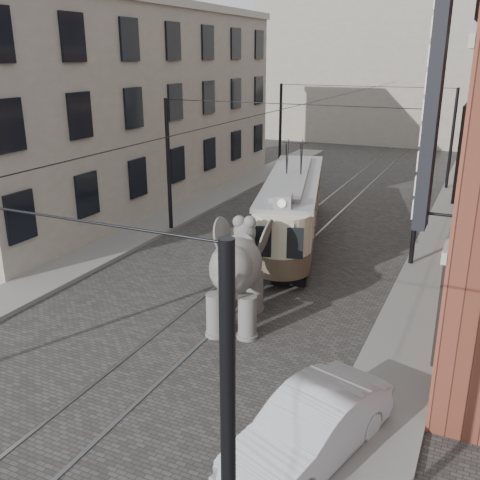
% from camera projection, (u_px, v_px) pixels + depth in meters
% --- Properties ---
extents(ground, '(120.00, 120.00, 0.00)m').
position_uv_depth(ground, '(220.00, 302.00, 18.17)').
color(ground, '#403E3B').
extents(tram_rails, '(1.54, 80.00, 0.02)m').
position_uv_depth(tram_rails, '(220.00, 302.00, 18.16)').
color(tram_rails, slate).
rests_on(tram_rails, ground).
extents(sidewalk_right, '(2.00, 60.00, 0.15)m').
position_uv_depth(sidewalk_right, '(407.00, 338.00, 15.75)').
color(sidewalk_right, slate).
rests_on(sidewalk_right, ground).
extents(sidewalk_left, '(2.00, 60.00, 0.15)m').
position_uv_depth(sidewalk_left, '(67.00, 270.00, 20.74)').
color(sidewalk_left, slate).
rests_on(sidewalk_left, ground).
extents(stucco_building, '(7.00, 24.00, 10.00)m').
position_uv_depth(stucco_building, '(121.00, 109.00, 29.55)').
color(stucco_building, gray).
rests_on(stucco_building, ground).
extents(distant_block, '(28.00, 10.00, 14.00)m').
position_uv_depth(distant_block, '(416.00, 64.00, 50.31)').
color(distant_block, gray).
rests_on(distant_block, ground).
extents(catenary, '(11.00, 30.20, 6.00)m').
position_uv_depth(catenary, '(272.00, 183.00, 21.59)').
color(catenary, black).
rests_on(catenary, ground).
extents(tram, '(5.01, 11.07, 4.31)m').
position_uv_depth(tram, '(293.00, 192.00, 23.69)').
color(tram, beige).
rests_on(tram, ground).
extents(elephant, '(3.85, 5.27, 2.89)m').
position_uv_depth(elephant, '(236.00, 278.00, 16.38)').
color(elephant, '#5E5C57').
rests_on(elephant, ground).
extents(parked_car, '(2.66, 4.56, 1.42)m').
position_uv_depth(parked_car, '(311.00, 428.00, 10.95)').
color(parked_car, '#ADACB1').
rests_on(parked_car, ground).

